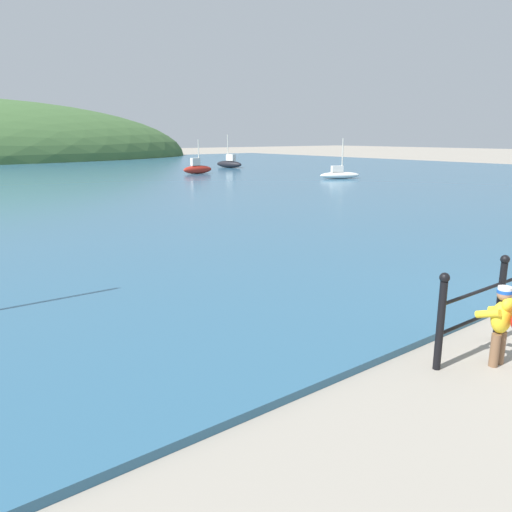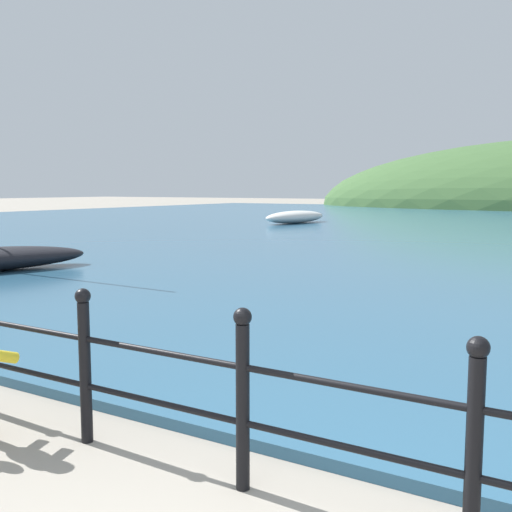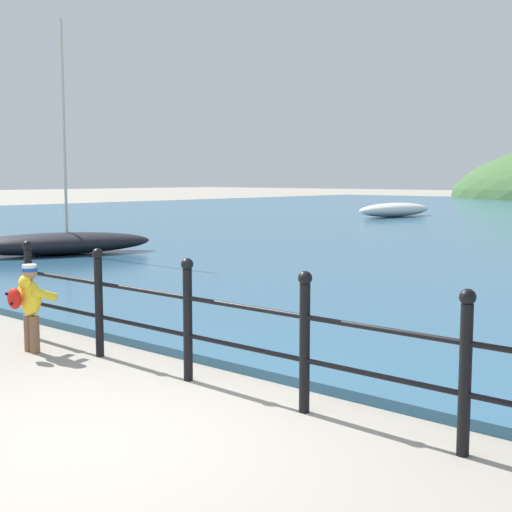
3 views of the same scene
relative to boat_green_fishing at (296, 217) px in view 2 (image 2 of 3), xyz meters
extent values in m
cylinder|color=black|center=(11.19, -25.36, 0.12)|extent=(0.09, 0.09, 1.10)
sphere|color=black|center=(11.19, -25.36, 0.72)|extent=(0.12, 0.12, 0.12)
cylinder|color=black|center=(12.62, -25.36, 0.12)|extent=(0.09, 0.09, 1.10)
sphere|color=black|center=(12.62, -25.36, 0.72)|extent=(0.12, 0.12, 0.12)
cylinder|color=black|center=(14.04, -25.36, 0.12)|extent=(0.09, 0.09, 1.10)
sphere|color=black|center=(14.04, -25.36, 0.72)|extent=(0.12, 0.12, 0.12)
cylinder|color=black|center=(13.33, -25.36, 0.39)|extent=(7.14, 0.04, 0.04)
cylinder|color=black|center=(13.33, -25.36, 0.02)|extent=(7.14, 0.04, 0.04)
ellipsoid|color=silver|center=(0.00, 0.00, 0.00)|extent=(2.05, 5.00, 0.66)
camera|label=1|loc=(4.63, -28.39, 2.32)|focal=35.00mm
camera|label=2|loc=(14.60, -28.51, 1.53)|focal=42.00mm
camera|label=3|loc=(17.61, -30.02, 1.55)|focal=50.00mm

